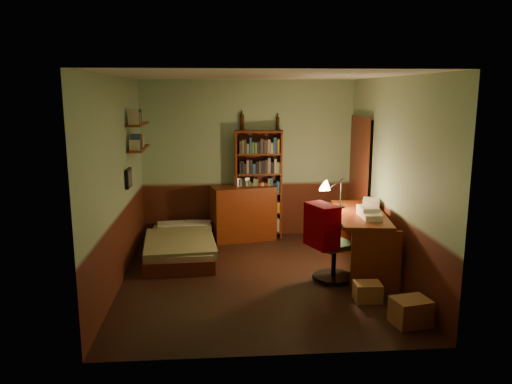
{
  "coord_description": "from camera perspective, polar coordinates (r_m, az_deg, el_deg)",
  "views": [
    {
      "loc": [
        -0.5,
        -6.22,
        2.41
      ],
      "look_at": [
        0.0,
        0.25,
        1.1
      ],
      "focal_mm": 35.0,
      "sensor_mm": 36.0,
      "label": 1
    }
  ],
  "objects": [
    {
      "name": "wall_shelf_lower",
      "position": [
        7.45,
        -13.24,
        4.87
      ],
      "size": [
        0.2,
        0.9,
        0.03
      ],
      "primitive_type": "cube",
      "color": "#5D230C",
      "rests_on": "wall_left"
    },
    {
      "name": "cardboard_box_a",
      "position": [
        5.63,
        17.28,
        -12.92
      ],
      "size": [
        0.43,
        0.37,
        0.28
      ],
      "primitive_type": "cube",
      "rotation": [
        0.0,
        0.0,
        0.2
      ],
      "color": "#9E6C40",
      "rests_on": "ground"
    },
    {
      "name": "wall_shelf_upper",
      "position": [
        7.42,
        -13.36,
        7.56
      ],
      "size": [
        0.2,
        0.9,
        0.03
      ],
      "primitive_type": "cube",
      "color": "#5D230C",
      "rests_on": "wall_left"
    },
    {
      "name": "bottle_left",
      "position": [
        8.2,
        -1.63,
        7.98
      ],
      "size": [
        0.07,
        0.07,
        0.26
      ],
      "primitive_type": "cylinder",
      "rotation": [
        0.0,
        0.0,
        0.07
      ],
      "color": "black",
      "rests_on": "bookshelf"
    },
    {
      "name": "desk_lamp",
      "position": [
        7.0,
        9.67,
        0.39
      ],
      "size": [
        0.18,
        0.18,
        0.54
      ],
      "primitive_type": "cone",
      "rotation": [
        0.0,
        0.0,
        0.11
      ],
      "color": "black",
      "rests_on": "desk"
    },
    {
      "name": "wall_left",
      "position": [
        6.44,
        -15.62,
        1.06
      ],
      "size": [
        0.02,
        4.0,
        2.6
      ],
      "primitive_type": "cube",
      "color": "#8BAC83",
      "rests_on": "ground"
    },
    {
      "name": "wall_front",
      "position": [
        4.39,
        2.29,
        -3.29
      ],
      "size": [
        3.5,
        0.02,
        2.6
      ],
      "primitive_type": "cube",
      "color": "#8BAC83",
      "rests_on": "ground"
    },
    {
      "name": "wall_back",
      "position": [
        8.32,
        -0.94,
        3.75
      ],
      "size": [
        3.5,
        0.02,
        2.6
      ],
      "primitive_type": "cube",
      "color": "#8BAC83",
      "rests_on": "ground"
    },
    {
      "name": "cardboard_box_b",
      "position": [
        6.1,
        12.63,
        -11.06
      ],
      "size": [
        0.32,
        0.26,
        0.22
      ],
      "primitive_type": "cube",
      "rotation": [
        0.0,
        0.0,
        -0.04
      ],
      "color": "#9E6C40",
      "rests_on": "ground"
    },
    {
      "name": "ceiling",
      "position": [
        6.24,
        0.18,
        13.24
      ],
      "size": [
        3.5,
        4.0,
        0.02
      ],
      "primitive_type": "cube",
      "color": "silver",
      "rests_on": "wall_back"
    },
    {
      "name": "bottle_right",
      "position": [
        8.26,
        2.49,
        7.83
      ],
      "size": [
        0.07,
        0.07,
        0.21
      ],
      "primitive_type": "cylinder",
      "rotation": [
        0.0,
        0.0,
        -0.32
      ],
      "color": "black",
      "rests_on": "bookshelf"
    },
    {
      "name": "bed",
      "position": [
        7.53,
        -8.61,
        -5.3
      ],
      "size": [
        1.02,
        1.8,
        0.52
      ],
      "primitive_type": "cube",
      "rotation": [
        0.0,
        0.0,
        0.04
      ],
      "color": "#819052",
      "rests_on": "ground"
    },
    {
      "name": "desk",
      "position": [
        6.92,
        11.66,
        -5.62
      ],
      "size": [
        0.84,
        1.61,
        0.82
      ],
      "primitive_type": "cube",
      "rotation": [
        0.0,
        0.0,
        -0.14
      ],
      "color": "#5D230C",
      "rests_on": "ground"
    },
    {
      "name": "office_chair",
      "position": [
        6.53,
        8.94,
        -5.59
      ],
      "size": [
        0.65,
        0.62,
        1.04
      ],
      "primitive_type": "cube",
      "rotation": [
        0.0,
        0.0,
        0.39
      ],
      "color": "#2C5839",
      "rests_on": "ground"
    },
    {
      "name": "bookshelf",
      "position": [
        8.24,
        0.35,
        0.82
      ],
      "size": [
        0.79,
        0.31,
        1.79
      ],
      "primitive_type": "cube",
      "rotation": [
        0.0,
        0.0,
        -0.1
      ],
      "color": "#5D230C",
      "rests_on": "ground"
    },
    {
      "name": "paper_stack",
      "position": [
        7.12,
        13.02,
        -1.28
      ],
      "size": [
        0.31,
        0.36,
        0.12
      ],
      "primitive_type": "cube",
      "rotation": [
        0.0,
        0.0,
        -0.32
      ],
      "color": "silver",
      "rests_on": "desk"
    },
    {
      "name": "framed_picture",
      "position": [
        7.03,
        -14.36,
        1.55
      ],
      "size": [
        0.04,
        0.32,
        0.26
      ],
      "primitive_type": "cube",
      "color": "black",
      "rests_on": "wall_left"
    },
    {
      "name": "door_trim",
      "position": [
        7.96,
        11.59,
        0.98
      ],
      "size": [
        0.02,
        0.98,
        2.08
      ],
      "primitive_type": "cube",
      "color": "#4B1E12",
      "rests_on": "ground"
    },
    {
      "name": "floor",
      "position": [
        6.7,
        0.17,
        -9.78
      ],
      "size": [
        3.5,
        4.0,
        0.02
      ],
      "primitive_type": "cube",
      "color": "black",
      "rests_on": "ground"
    },
    {
      "name": "red_jacket",
      "position": [
        6.32,
        6.81,
        1.32
      ],
      "size": [
        0.34,
        0.51,
        0.55
      ],
      "primitive_type": "cube",
      "rotation": [
        0.0,
        0.0,
        0.19
      ],
      "color": "#920007",
      "rests_on": "office_chair"
    },
    {
      "name": "wall_right",
      "position": [
        6.71,
        15.33,
        1.48
      ],
      "size": [
        0.02,
        4.0,
        2.6
      ],
      "primitive_type": "cube",
      "color": "#8BAC83",
      "rests_on": "ground"
    },
    {
      "name": "mini_stereo",
      "position": [
        8.25,
        -1.67,
        1.26
      ],
      "size": [
        0.29,
        0.26,
        0.13
      ],
      "primitive_type": "cube",
      "rotation": [
        0.0,
        0.0,
        0.36
      ],
      "color": "#B2B2B7",
      "rests_on": "dresser"
    },
    {
      "name": "doorway",
      "position": [
        7.97,
        11.83,
        0.98
      ],
      "size": [
        0.06,
        0.9,
        2.0
      ],
      "primitive_type": "cube",
      "color": "black",
      "rests_on": "ground"
    },
    {
      "name": "dresser",
      "position": [
        8.24,
        -1.48,
        -2.39
      ],
      "size": [
        1.09,
        0.71,
        0.89
      ],
      "primitive_type": "cube",
      "rotation": [
        0.0,
        0.0,
        0.22
      ],
      "color": "#5D230C",
      "rests_on": "ground"
    }
  ]
}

